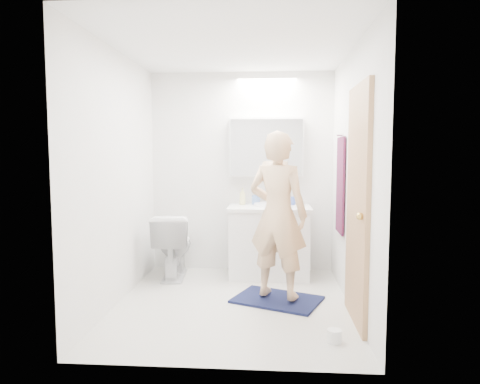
# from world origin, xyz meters

# --- Properties ---
(floor) EXTENTS (2.50, 2.50, 0.00)m
(floor) POSITION_xyz_m (0.00, 0.00, 0.00)
(floor) COLOR silver
(floor) RESTS_ON ground
(ceiling) EXTENTS (2.50, 2.50, 0.00)m
(ceiling) POSITION_xyz_m (0.00, 0.00, 2.40)
(ceiling) COLOR white
(ceiling) RESTS_ON floor
(wall_back) EXTENTS (2.50, 0.00, 2.50)m
(wall_back) POSITION_xyz_m (0.00, 1.25, 1.20)
(wall_back) COLOR white
(wall_back) RESTS_ON floor
(wall_front) EXTENTS (2.50, 0.00, 2.50)m
(wall_front) POSITION_xyz_m (0.00, -1.25, 1.20)
(wall_front) COLOR white
(wall_front) RESTS_ON floor
(wall_left) EXTENTS (0.00, 2.50, 2.50)m
(wall_left) POSITION_xyz_m (-1.10, 0.00, 1.20)
(wall_left) COLOR white
(wall_left) RESTS_ON floor
(wall_right) EXTENTS (0.00, 2.50, 2.50)m
(wall_right) POSITION_xyz_m (1.10, 0.00, 1.20)
(wall_right) COLOR white
(wall_right) RESTS_ON floor
(vanity_cabinet) EXTENTS (0.90, 0.55, 0.78)m
(vanity_cabinet) POSITION_xyz_m (0.34, 0.96, 0.39)
(vanity_cabinet) COLOR white
(vanity_cabinet) RESTS_ON floor
(countertop) EXTENTS (0.95, 0.58, 0.04)m
(countertop) POSITION_xyz_m (0.34, 0.96, 0.80)
(countertop) COLOR white
(countertop) RESTS_ON vanity_cabinet
(sink_basin) EXTENTS (0.36, 0.36, 0.03)m
(sink_basin) POSITION_xyz_m (0.34, 0.99, 0.84)
(sink_basin) COLOR white
(sink_basin) RESTS_ON countertop
(faucet) EXTENTS (0.02, 0.02, 0.16)m
(faucet) POSITION_xyz_m (0.34, 1.19, 0.90)
(faucet) COLOR silver
(faucet) RESTS_ON countertop
(medicine_cabinet) EXTENTS (0.88, 0.14, 0.70)m
(medicine_cabinet) POSITION_xyz_m (0.30, 1.18, 1.50)
(medicine_cabinet) COLOR white
(medicine_cabinet) RESTS_ON wall_back
(mirror_panel) EXTENTS (0.84, 0.01, 0.66)m
(mirror_panel) POSITION_xyz_m (0.30, 1.10, 1.50)
(mirror_panel) COLOR silver
(mirror_panel) RESTS_ON medicine_cabinet
(toilet) EXTENTS (0.47, 0.76, 0.75)m
(toilet) POSITION_xyz_m (-0.77, 0.85, 0.37)
(toilet) COLOR white
(toilet) RESTS_ON floor
(bath_rug) EXTENTS (0.95, 0.81, 0.02)m
(bath_rug) POSITION_xyz_m (0.42, 0.11, 0.01)
(bath_rug) COLOR #121339
(bath_rug) RESTS_ON floor
(person) EXTENTS (0.68, 0.58, 1.59)m
(person) POSITION_xyz_m (0.42, 0.11, 0.85)
(person) COLOR #E1B487
(person) RESTS_ON bath_rug
(door) EXTENTS (0.04, 0.80, 2.00)m
(door) POSITION_xyz_m (1.08, -0.35, 1.00)
(door) COLOR tan
(door) RESTS_ON wall_right
(door_knob) EXTENTS (0.06, 0.06, 0.06)m
(door_knob) POSITION_xyz_m (1.04, -0.65, 0.95)
(door_knob) COLOR gold
(door_knob) RESTS_ON door
(towel) EXTENTS (0.02, 0.42, 1.00)m
(towel) POSITION_xyz_m (1.08, 0.55, 1.10)
(towel) COLOR #111435
(towel) RESTS_ON wall_right
(towel_hook) EXTENTS (0.07, 0.02, 0.02)m
(towel_hook) POSITION_xyz_m (1.07, 0.55, 1.62)
(towel_hook) COLOR silver
(towel_hook) RESTS_ON wall_right
(soap_bottle_a) EXTENTS (0.08, 0.08, 0.20)m
(soap_bottle_a) POSITION_xyz_m (0.02, 1.11, 0.92)
(soap_bottle_a) COLOR beige
(soap_bottle_a) RESTS_ON countertop
(soap_bottle_b) EXTENTS (0.10, 0.10, 0.16)m
(soap_bottle_b) POSITION_xyz_m (0.18, 1.15, 0.90)
(soap_bottle_b) COLOR #5677B8
(soap_bottle_b) RESTS_ON countertop
(toothbrush_cup) EXTENTS (0.13, 0.13, 0.10)m
(toothbrush_cup) POSITION_xyz_m (0.62, 1.12, 0.87)
(toothbrush_cup) COLOR #3A54B0
(toothbrush_cup) RESTS_ON countertop
(toilet_paper_roll) EXTENTS (0.11, 0.11, 0.10)m
(toilet_paper_roll) POSITION_xyz_m (0.84, -0.79, 0.05)
(toilet_paper_roll) COLOR white
(toilet_paper_roll) RESTS_ON floor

